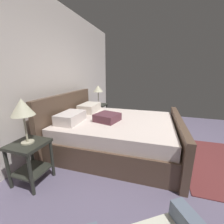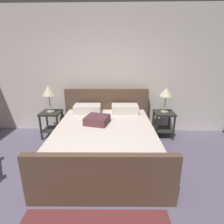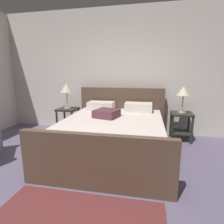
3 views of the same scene
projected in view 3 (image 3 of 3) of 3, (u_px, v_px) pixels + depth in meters
name	position (u px, v px, depth m)	size (l,w,h in m)	color
ground_plane	(81.00, 200.00, 2.13)	(5.84, 5.22, 0.02)	slate
wall_back	(121.00, 72.00, 4.37)	(5.96, 0.12, 2.87)	silver
bed	(113.00, 134.00, 3.33)	(1.97, 2.36, 1.08)	brown
nightstand_right	(181.00, 122.00, 3.89)	(0.44, 0.44, 0.60)	#2A2C25
table_lamp_right	(184.00, 92.00, 3.75)	(0.28, 0.28, 0.55)	#B7B293
nightstand_left	(68.00, 116.00, 4.37)	(0.44, 0.44, 0.60)	#2A2C25
table_lamp_left	(67.00, 88.00, 4.23)	(0.28, 0.28, 0.60)	#B7B293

